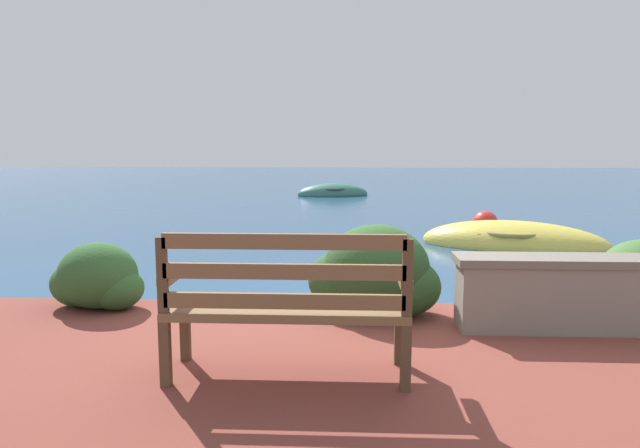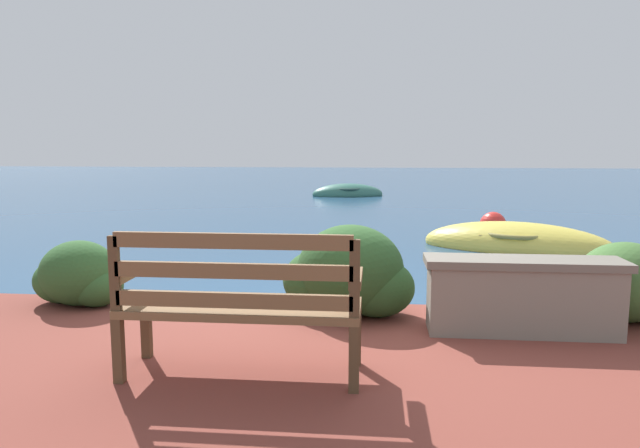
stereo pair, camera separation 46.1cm
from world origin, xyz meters
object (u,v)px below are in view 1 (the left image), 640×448
park_bench (287,301)px  rowboat_mid (333,194)px  mooring_buoy (485,224)px  rowboat_nearest (513,244)px

park_bench → rowboat_mid: 15.69m
rowboat_mid → mooring_buoy: bearing=101.4°
rowboat_mid → park_bench: bearing=78.2°
rowboat_nearest → rowboat_mid: 10.22m
park_bench → rowboat_mid: (-0.11, 15.68, -0.64)m
park_bench → rowboat_nearest: bearing=69.7°
rowboat_nearest → mooring_buoy: rowboat_nearest is taller
park_bench → rowboat_nearest: 6.75m
mooring_buoy → park_bench: bearing=-111.0°
rowboat_nearest → rowboat_mid: size_ratio=1.25×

